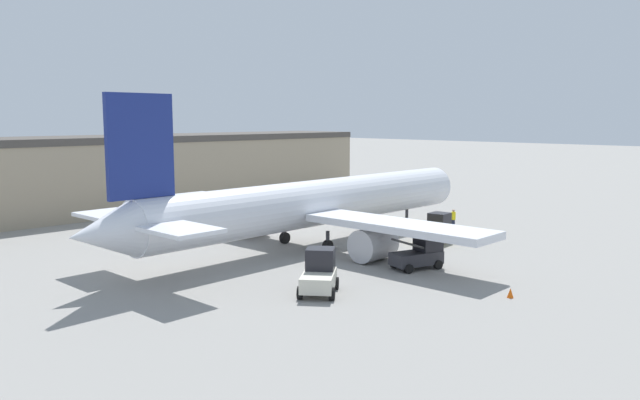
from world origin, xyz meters
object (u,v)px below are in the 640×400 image
at_px(airplane, 311,205).
at_px(belt_loader_truck, 420,252).
at_px(baggage_tug, 435,230).
at_px(pushback_tug, 319,273).
at_px(safety_cone_near, 510,293).
at_px(ground_crew_worker, 453,219).

height_order(airplane, belt_loader_truck, airplane).
relative_size(baggage_tug, pushback_tug, 0.98).
relative_size(airplane, safety_cone_near, 71.21).
xyz_separation_m(pushback_tug, safety_cone_near, (6.65, -8.30, -0.84)).
bearing_deg(airplane, baggage_tug, -39.21).
bearing_deg(ground_crew_worker, baggage_tug, -165.09).
distance_m(airplane, belt_loader_truck, 10.37).
xyz_separation_m(baggage_tug, belt_loader_truck, (-7.77, -4.00, -0.01)).
bearing_deg(safety_cone_near, pushback_tug, 128.70).
bearing_deg(baggage_tug, safety_cone_near, -136.62).
bearing_deg(safety_cone_near, belt_loader_truck, 74.30).
height_order(belt_loader_truck, pushback_tug, pushback_tug).
relative_size(ground_crew_worker, safety_cone_near, 3.26).
bearing_deg(safety_cone_near, baggage_tug, 49.47).
height_order(baggage_tug, pushback_tug, pushback_tug).
distance_m(pushback_tug, safety_cone_near, 10.67).
height_order(belt_loader_truck, safety_cone_near, belt_loader_truck).
bearing_deg(pushback_tug, belt_loader_truck, -41.93).
bearing_deg(belt_loader_truck, ground_crew_worker, 41.67).
distance_m(baggage_tug, belt_loader_truck, 8.74).
distance_m(ground_crew_worker, baggage_tug, 6.87).
height_order(ground_crew_worker, baggage_tug, baggage_tug).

